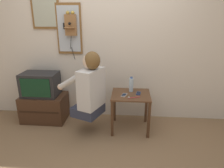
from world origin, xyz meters
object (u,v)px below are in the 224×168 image
Objects in this scene: television at (40,84)px; framed_picture at (46,13)px; water_bottle at (131,85)px; cell_phone_held at (124,95)px; wall_mirror at (69,29)px; person at (90,87)px; wall_phone_antique at (71,25)px; toothbrush at (133,97)px; cell_phone_spare at (139,93)px.

framed_picture reaches higher than television.
water_bottle is (1.45, -0.06, 0.05)m from television.
framed_picture is 1.75m from cell_phone_held.
wall_mirror is at bearing 163.47° from water_bottle.
person is 1.37m from framed_picture.
wall_phone_antique is 1.46m from toothbrush.
person is 7.05× the size of cell_phone_spare.
television is 1.51m from toothbrush.
water_bottle is (1.35, -0.30, -1.03)m from framed_picture.
cell_phone_spare is (1.06, -0.34, -0.96)m from wall_phone_antique.
toothbrush is at bearing -28.49° from wall_mirror.
framed_picture is at bearing 173.65° from wall_phone_antique.
cell_phone_held is 0.23m from cell_phone_spare.
television is 0.77× the size of wall_phone_antique.
cell_phone_held is 0.15m from toothbrush.
cell_phone_held is at bearing -55.76° from person.
cell_phone_held is 0.23m from water_bottle.
cell_phone_held is (1.25, -0.47, -1.13)m from framed_picture.
wall_mirror reaches higher than water_bottle.
water_bottle is at bearing 150.72° from cell_phone_spare.
person reaches higher than television.
person is 4.06× the size of water_bottle.
framed_picture is 0.43m from wall_mirror.
toothbrush is (0.03, -0.26, -0.10)m from water_bottle.
cell_phone_held and cell_phone_spare have the same top height.
framed_picture reaches higher than water_bottle.
wall_phone_antique is 1.30m from water_bottle.
cell_phone_spare is (1.10, -0.38, -0.89)m from wall_mirror.
person reaches higher than cell_phone_spare.
wall_mirror is at bearing 57.90° from person.
wall_mirror is 4.46× the size of toothbrush.
water_bottle is (0.99, -0.29, -0.79)m from wall_mirror.
wall_mirror is (0.46, 0.24, 0.84)m from television.
toothbrush is (1.48, -0.31, -0.05)m from television.
television is 0.73× the size of wall_mirror.
cell_phone_spare is at bearing -14.82° from framed_picture.
framed_picture is 2.71× the size of toothbrush.
wall_phone_antique reaches higher than toothbrush.
framed_picture is 1.72m from water_bottle.
person is at bearing -54.34° from wall_mirror.
toothbrush is at bearing -15.08° from cell_phone_held.
toothbrush is at bearing -83.78° from water_bottle.
person is at bearing -150.93° from cell_phone_held.
toothbrush is (1.02, -0.55, -0.89)m from wall_mirror.
wall_phone_antique is 4.25× the size of toothbrush.
cell_phone_held is at bearing 37.05° from toothbrush.
wall_phone_antique reaches higher than cell_phone_spare.
toothbrush is at bearing -65.82° from person.
person is 0.64m from water_bottle.
framed_picture is at bearing 176.21° from cell_phone_held.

